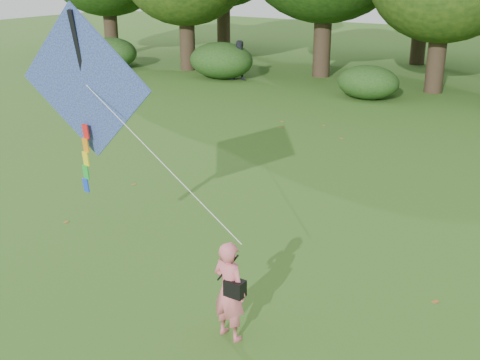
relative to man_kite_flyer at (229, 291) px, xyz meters
The scene contains 7 objects.
ground 1.19m from the man_kite_flyer, 131.79° to the left, with size 100.00×100.00×0.00m, color #265114.
man_kite_flyer is the anchor object (origin of this frame).
bystander_left 21.73m from the man_kite_flyer, 121.79° to the left, with size 0.95×0.74×1.95m, color #2A2D38.
crossbody_bag 0.16m from the man_kite_flyer, 14.61° to the right, with size 0.43×0.20×0.68m.
flying_kite 4.29m from the man_kite_flyer, behind, with size 4.91×0.93×3.40m.
shrub_band 18.30m from the man_kite_flyer, 94.07° to the left, with size 39.15×3.22×1.88m.
fallen_leaves 6.02m from the man_kite_flyer, 113.01° to the left, with size 10.66×15.70×0.01m.
Camera 1 is at (4.98, -7.31, 5.48)m, focal length 45.00 mm.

